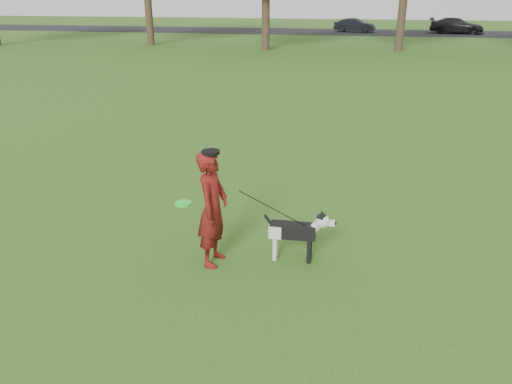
% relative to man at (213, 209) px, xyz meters
% --- Properties ---
extents(ground, '(120.00, 120.00, 0.00)m').
position_rel_man_xyz_m(ground, '(0.58, -0.06, -0.80)').
color(ground, '#285116').
rests_on(ground, ground).
extents(road, '(120.00, 7.00, 0.02)m').
position_rel_man_xyz_m(road, '(0.58, 39.94, -0.79)').
color(road, black).
rests_on(road, ground).
extents(man, '(0.43, 0.62, 1.61)m').
position_rel_man_xyz_m(man, '(0.00, 0.00, 0.00)').
color(man, '#610E0D').
rests_on(man, ground).
extents(dog, '(0.99, 0.20, 0.76)m').
position_rel_man_xyz_m(dog, '(1.13, 0.27, -0.34)').
color(dog, black).
rests_on(dog, ground).
extents(car_mid, '(3.59, 1.85, 1.13)m').
position_rel_man_xyz_m(car_mid, '(1.98, 39.94, -0.22)').
color(car_mid, black).
rests_on(car_mid, road).
extents(car_right, '(4.56, 2.62, 1.24)m').
position_rel_man_xyz_m(car_right, '(10.30, 39.94, -0.16)').
color(car_right, black).
rests_on(car_right, road).
extents(man_held_items, '(1.77, 0.44, 1.11)m').
position_rel_man_xyz_m(man_held_items, '(0.80, 0.11, 0.02)').
color(man_held_items, '#1FF734').
rests_on(man_held_items, ground).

